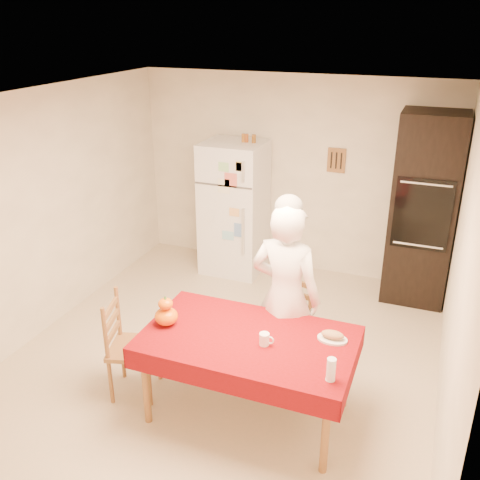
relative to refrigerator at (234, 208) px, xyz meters
The scene contains 17 objects.
floor 2.16m from the refrigerator, 70.93° to the right, with size 4.50×4.50×0.00m, color #CDB394.
room_shell 2.13m from the refrigerator, 70.89° to the right, with size 4.02×4.52×2.51m.
refrigerator is the anchor object (origin of this frame).
oven_cabinet 2.29m from the refrigerator, ahead, with size 0.70×0.62×2.20m.
dining_table 2.84m from the refrigerator, 66.05° to the right, with size 1.70×1.00×0.76m.
chair_far 2.20m from the refrigerator, 55.11° to the right, with size 0.50×0.49×0.95m.
chair_left 2.71m from the refrigerator, 88.94° to the right, with size 0.50×0.51×0.95m.
seated_woman 2.43m from the refrigerator, 57.78° to the right, with size 0.64×0.42×1.75m, color white.
coffee_mug 2.95m from the refrigerator, 63.76° to the right, with size 0.08×0.08×0.10m, color white.
pumpkin_lower 2.69m from the refrigerator, 80.39° to the right, with size 0.19×0.19×0.15m, color #CB4304.
pumpkin_upper 2.69m from the refrigerator, 80.39° to the right, with size 0.12×0.12×0.09m, color red.
wine_glass 3.44m from the refrigerator, 56.96° to the right, with size 0.07×0.07×0.18m, color white.
bread_plate 2.98m from the refrigerator, 53.23° to the right, with size 0.24×0.24×0.02m, color white.
bread_loaf 2.98m from the refrigerator, 53.23° to the right, with size 0.18×0.10×0.06m, color #9E7D4E.
spice_jar_left 0.91m from the refrigerator, 25.02° to the left, with size 0.05×0.05×0.10m, color #9A5C1C.
spice_jar_mid 0.91m from the refrigerator, 19.27° to the left, with size 0.05×0.05×0.10m, color #994B1B.
spice_jar_right 0.93m from the refrigerator, 11.87° to the left, with size 0.05×0.05×0.10m, color brown.
Camera 1 is at (1.74, -4.11, 3.14)m, focal length 40.00 mm.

